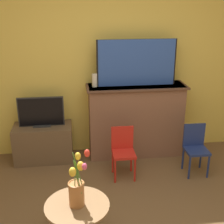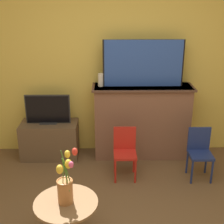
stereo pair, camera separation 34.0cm
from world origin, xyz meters
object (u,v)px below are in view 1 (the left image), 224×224
at_px(chair_red, 123,149).
at_px(vase_tulips, 77,188).
at_px(chair_blue, 195,146).
at_px(painting, 137,63).
at_px(tv_monitor, 41,112).

relative_size(chair_red, vase_tulips, 1.18).
distance_m(chair_red, vase_tulips, 1.27).
height_order(chair_blue, vase_tulips, vase_tulips).
relative_size(painting, vase_tulips, 1.96).
bearing_deg(tv_monitor, chair_blue, -16.15).
xyz_separation_m(painting, chair_blue, (0.65, -0.58, -0.94)).
height_order(painting, chair_red, painting).
bearing_deg(tv_monitor, painting, 1.44).
bearing_deg(tv_monitor, vase_tulips, -75.14).
bearing_deg(painting, vase_tulips, -116.21).
xyz_separation_m(tv_monitor, chair_red, (1.00, -0.53, -0.33)).
height_order(chair_red, vase_tulips, vase_tulips).
distance_m(chair_red, chair_blue, 0.90).
height_order(tv_monitor, vase_tulips, vase_tulips).
bearing_deg(vase_tulips, tv_monitor, 104.86).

